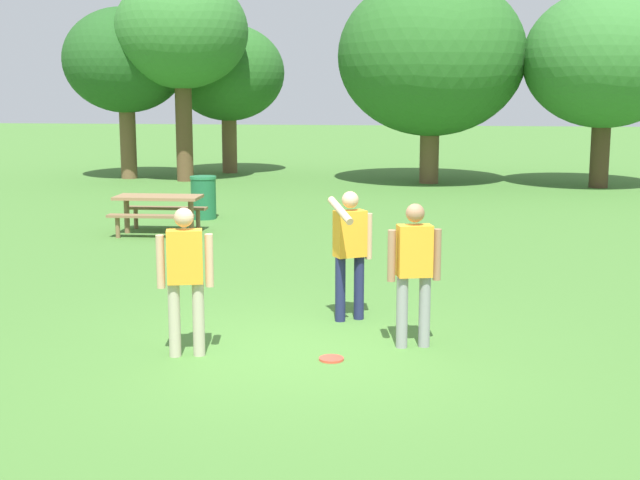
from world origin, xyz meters
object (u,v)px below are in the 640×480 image
at_px(tree_tall_left, 125,61).
at_px(tree_slender_mid, 431,56).
at_px(tree_far_right, 228,73).
at_px(person_catcher, 185,272).
at_px(picnic_table_near, 158,206).
at_px(person_thrower, 414,266).
at_px(tree_back_left, 605,59).
at_px(tree_broad_center, 182,33).
at_px(frisbee, 331,359).
at_px(trash_can_beside_table, 204,197).
at_px(person_bystander, 350,246).

distance_m(tree_tall_left, tree_slender_mid, 9.70).
relative_size(tree_tall_left, tree_far_right, 1.08).
bearing_deg(person_catcher, tree_slender_mid, 82.34).
height_order(picnic_table_near, tree_far_right, tree_far_right).
distance_m(person_thrower, tree_tall_left, 20.22).
distance_m(tree_slender_mid, tree_back_left, 5.02).
distance_m(tree_broad_center, tree_far_right, 3.18).
distance_m(frisbee, tree_slender_mid, 18.41).
bearing_deg(picnic_table_near, trash_can_beside_table, 80.31).
height_order(picnic_table_near, trash_can_beside_table, trash_can_beside_table).
height_order(frisbee, trash_can_beside_table, trash_can_beside_table).
relative_size(person_thrower, person_catcher, 1.00).
distance_m(picnic_table_near, tree_broad_center, 10.90).
distance_m(picnic_table_near, tree_tall_left, 11.73).
bearing_deg(person_bystander, picnic_table_near, 126.44).
xyz_separation_m(picnic_table_near, tree_broad_center, (-2.36, 9.86, 4.02)).
height_order(tree_slender_mid, tree_back_left, tree_slender_mid).
distance_m(frisbee, picnic_table_near, 8.93).
bearing_deg(tree_far_right, person_bystander, -72.02).
relative_size(person_catcher, tree_slender_mid, 0.26).
relative_size(trash_can_beside_table, tree_tall_left, 0.18).
bearing_deg(tree_back_left, trash_can_beside_table, -142.54).
xyz_separation_m(tree_far_right, tree_back_left, (11.89, -3.01, 0.33)).
height_order(trash_can_beside_table, tree_back_left, tree_back_left).
xyz_separation_m(person_catcher, trash_can_beside_table, (-2.51, 9.87, -0.46)).
relative_size(person_thrower, person_bystander, 1.00).
bearing_deg(person_thrower, tree_far_right, 109.23).
relative_size(person_thrower, tree_far_right, 0.32).
bearing_deg(picnic_table_near, person_catcher, -69.79).
bearing_deg(person_thrower, person_catcher, -164.73).
bearing_deg(tree_slender_mid, tree_broad_center, -176.98).
distance_m(person_catcher, picnic_table_near, 8.30).
height_order(tree_tall_left, tree_far_right, tree_tall_left).
distance_m(person_bystander, picnic_table_near, 7.56).
height_order(person_catcher, frisbee, person_catcher).
xyz_separation_m(frisbee, picnic_table_near, (-4.45, 7.72, 0.55)).
bearing_deg(trash_can_beside_table, person_catcher, -75.75).
bearing_deg(tree_far_right, person_thrower, -70.77).
bearing_deg(frisbee, tree_far_right, 106.52).
distance_m(trash_can_beside_table, tree_slender_mid, 10.12).
bearing_deg(picnic_table_near, tree_back_left, 43.32).
bearing_deg(person_catcher, frisbee, 2.19).
bearing_deg(picnic_table_near, tree_far_right, 97.21).
xyz_separation_m(person_thrower, frisbee, (-0.86, -0.61, -0.93)).
bearing_deg(tree_slender_mid, person_catcher, -97.66).
bearing_deg(tree_back_left, tree_far_right, 165.79).
bearing_deg(tree_back_left, frisbee, -108.50).
bearing_deg(person_catcher, person_thrower, 15.27).
relative_size(tree_tall_left, tree_broad_center, 0.85).
bearing_deg(trash_can_beside_table, frisbee, -67.36).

